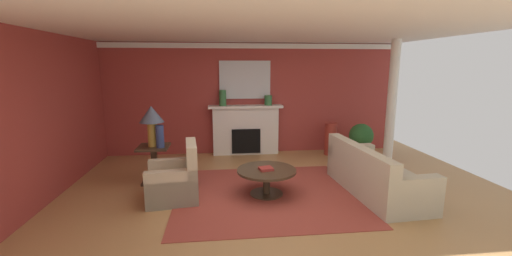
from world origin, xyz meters
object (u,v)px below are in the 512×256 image
object	(u,v)px
fireplace	(246,131)
vase_on_side_table	(160,136)
table_lamp	(152,118)
side_table	(154,162)
vase_mantel_right	(268,100)
vase_mantel_left	(223,98)
coffee_table	(267,176)
mantel_mirror	(245,80)
vase_tall_corner	(330,139)
potted_plant	(361,138)
sofa	(374,177)
armchair_near_window	(175,181)

from	to	relation	value
fireplace	vase_on_side_table	world-z (taller)	fireplace
table_lamp	side_table	bearing A→B (deg)	0.00
table_lamp	vase_on_side_table	size ratio (longest dim) A/B	1.82
vase_mantel_right	vase_mantel_left	bearing A→B (deg)	180.00
coffee_table	vase_on_side_table	xyz separation A→B (m)	(-1.85, 0.72, 0.57)
mantel_mirror	vase_mantel_right	size ratio (longest dim) A/B	5.17
side_table	coffee_table	bearing A→B (deg)	-22.68
vase_tall_corner	potted_plant	size ratio (longest dim) A/B	0.94
sofa	vase_tall_corner	distance (m)	2.47
potted_plant	table_lamp	bearing A→B (deg)	-166.43
potted_plant	coffee_table	bearing A→B (deg)	-142.60
sofa	coffee_table	size ratio (longest dim) A/B	2.16
table_lamp	vase_mantel_right	size ratio (longest dim) A/B	3.13
armchair_near_window	mantel_mirror	bearing A→B (deg)	63.67
table_lamp	potted_plant	size ratio (longest dim) A/B	0.90
mantel_mirror	potted_plant	xyz separation A→B (m)	(2.67, -0.82, -1.33)
coffee_table	armchair_near_window	bearing A→B (deg)	-179.24
mantel_mirror	vase_mantel_right	world-z (taller)	mantel_mirror
table_lamp	sofa	bearing A→B (deg)	-14.21
side_table	vase_mantel_left	world-z (taller)	vase_mantel_left
vase_tall_corner	table_lamp	bearing A→B (deg)	-159.22
armchair_near_window	vase_on_side_table	world-z (taller)	vase_on_side_table
vase_tall_corner	potted_plant	bearing A→B (deg)	-33.56
mantel_mirror	fireplace	bearing A→B (deg)	-90.00
coffee_table	potted_plant	distance (m)	3.18
vase_tall_corner	armchair_near_window	bearing A→B (deg)	-145.66
sofa	vase_tall_corner	xyz separation A→B (m)	(0.08, 2.47, 0.09)
armchair_near_window	vase_tall_corner	world-z (taller)	armchair_near_window
table_lamp	vase_mantel_right	bearing A→B (deg)	35.84
vase_mantel_right	vase_on_side_table	bearing A→B (deg)	-140.54
vase_mantel_left	vase_on_side_table	bearing A→B (deg)	-121.96
armchair_near_window	sofa	bearing A→B (deg)	-1.98
fireplace	table_lamp	world-z (taller)	table_lamp
armchair_near_window	vase_tall_corner	xyz separation A→B (m)	(3.44, 2.35, 0.08)
coffee_table	sofa	bearing A→B (deg)	-4.22
armchair_near_window	coffee_table	size ratio (longest dim) A/B	0.95
side_table	vase_mantel_right	bearing A→B (deg)	35.84
fireplace	vase_tall_corner	bearing A→B (deg)	-8.24
vase_mantel_left	vase_tall_corner	size ratio (longest dim) A/B	0.48
mantel_mirror	vase_on_side_table	world-z (taller)	mantel_mirror
sofa	armchair_near_window	xyz separation A→B (m)	(-3.35, 0.12, 0.01)
sofa	vase_mantel_left	size ratio (longest dim) A/B	5.73
fireplace	sofa	distance (m)	3.41
armchair_near_window	potted_plant	size ratio (longest dim) A/B	1.14
coffee_table	vase_on_side_table	bearing A→B (deg)	158.84
coffee_table	potted_plant	world-z (taller)	potted_plant
fireplace	mantel_mirror	size ratio (longest dim) A/B	1.45
vase_on_side_table	vase_tall_corner	bearing A→B (deg)	23.09
fireplace	sofa	xyz separation A→B (m)	(1.98, -2.76, -0.28)
fireplace	vase_tall_corner	xyz separation A→B (m)	(2.07, -0.30, -0.18)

